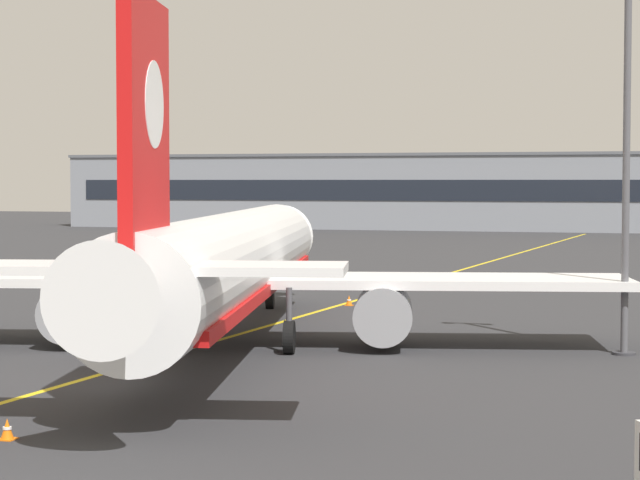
% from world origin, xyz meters
% --- Properties ---
extents(ground_plane, '(400.00, 400.00, 0.00)m').
position_xyz_m(ground_plane, '(0.00, 0.00, 0.00)').
color(ground_plane, '#2D2D30').
extents(taxiway_centreline, '(11.73, 179.66, 0.01)m').
position_xyz_m(taxiway_centreline, '(0.00, 30.00, 0.00)').
color(taxiway_centreline, yellow).
rests_on(taxiway_centreline, ground).
extents(airliner_foreground, '(32.28, 41.10, 11.65)m').
position_xyz_m(airliner_foreground, '(-0.03, 9.57, 3.37)').
color(airliner_foreground, white).
rests_on(airliner_foreground, ground).
extents(apron_lamp_post, '(2.24, 0.90, 14.83)m').
position_xyz_m(apron_lamp_post, '(15.32, 11.86, 7.73)').
color(apron_lamp_post, '#515156').
rests_on(apron_lamp_post, ground).
extents(safety_cone_by_nose_gear, '(0.44, 0.44, 0.55)m').
position_xyz_m(safety_cone_by_nose_gear, '(0.33, 26.56, 0.26)').
color(safety_cone_by_nose_gear, orange).
rests_on(safety_cone_by_nose_gear, ground).
extents(safety_cone_by_tail, '(0.44, 0.44, 0.55)m').
position_xyz_m(safety_cone_by_tail, '(0.75, -8.51, 0.26)').
color(safety_cone_by_tail, orange).
rests_on(safety_cone_by_tail, ground).
extents(terminal_building, '(129.55, 12.40, 10.46)m').
position_xyz_m(terminal_building, '(-3.76, 129.32, 5.24)').
color(terminal_building, gray).
rests_on(terminal_building, ground).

